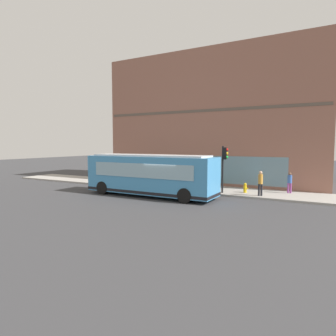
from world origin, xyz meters
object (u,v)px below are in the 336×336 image
object	(u,v)px
traffic_light_near_corner	(224,160)
pedestrian_near_building_entrance	(290,181)
fire_hydrant	(245,188)
pedestrian_walking_along_curb	(260,182)
pedestrian_by_light_pole	(162,176)
newspaper_vending_box	(210,183)
city_bus_nearside	(150,175)

from	to	relation	value
traffic_light_near_corner	pedestrian_near_building_entrance	distance (m)	5.19
traffic_light_near_corner	fire_hydrant	xyz separation A→B (m)	(0.87, -1.40, -2.12)
fire_hydrant	pedestrian_walking_along_curb	size ratio (longest dim) A/B	0.41
pedestrian_near_building_entrance	pedestrian_walking_along_curb	bearing A→B (deg)	143.26
pedestrian_by_light_pole	newspaper_vending_box	distance (m)	4.22
pedestrian_walking_along_curb	pedestrian_near_building_entrance	bearing A→B (deg)	-36.74
traffic_light_near_corner	pedestrian_by_light_pole	bearing A→B (deg)	81.77
traffic_light_near_corner	fire_hydrant	world-z (taller)	traffic_light_near_corner
pedestrian_by_light_pole	traffic_light_near_corner	bearing A→B (deg)	-98.23
city_bus_nearside	fire_hydrant	world-z (taller)	city_bus_nearside
city_bus_nearside	pedestrian_by_light_pole	bearing A→B (deg)	16.88
fire_hydrant	pedestrian_by_light_pole	world-z (taller)	pedestrian_by_light_pole
traffic_light_near_corner	pedestrian_near_building_entrance	bearing A→B (deg)	-62.75
city_bus_nearside	pedestrian_by_light_pole	distance (m)	4.16
traffic_light_near_corner	pedestrian_near_building_entrance	size ratio (longest dim) A/B	2.26
pedestrian_near_building_entrance	newspaper_vending_box	distance (m)	6.18
city_bus_nearside	traffic_light_near_corner	size ratio (longest dim) A/B	2.83
pedestrian_by_light_pole	pedestrian_walking_along_curb	world-z (taller)	pedestrian_walking_along_curb
traffic_light_near_corner	pedestrian_by_light_pole	world-z (taller)	traffic_light_near_corner
fire_hydrant	newspaper_vending_box	size ratio (longest dim) A/B	0.82
pedestrian_walking_along_curb	pedestrian_near_building_entrance	distance (m)	2.85
city_bus_nearside	fire_hydrant	xyz separation A→B (m)	(3.98, -6.06, -1.04)
newspaper_vending_box	pedestrian_near_building_entrance	bearing A→B (deg)	-83.82
city_bus_nearside	pedestrian_near_building_entrance	world-z (taller)	city_bus_nearside
city_bus_nearside	pedestrian_by_light_pole	size ratio (longest dim) A/B	6.19
city_bus_nearside	traffic_light_near_corner	distance (m)	5.71
pedestrian_by_light_pole	pedestrian_near_building_entrance	bearing A→B (deg)	-82.16
pedestrian_by_light_pole	pedestrian_near_building_entrance	world-z (taller)	pedestrian_by_light_pole
pedestrian_by_light_pole	pedestrian_walking_along_curb	size ratio (longest dim) A/B	0.91
city_bus_nearside	pedestrian_by_light_pole	world-z (taller)	city_bus_nearside
pedestrian_by_light_pole	newspaper_vending_box	world-z (taller)	pedestrian_by_light_pole
pedestrian_near_building_entrance	newspaper_vending_box	bearing A→B (deg)	96.18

